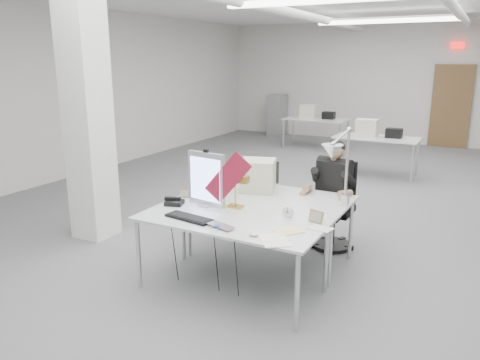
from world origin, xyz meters
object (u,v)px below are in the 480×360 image
object	(u,v)px
architect_lamp	(340,167)
desk_phone	(174,203)
beige_monitor	(258,175)
bankers_lamp	(235,192)
desk_main	(231,220)
office_chair	(334,204)
monitor	(206,179)
laptop	(217,227)
seated_person	(334,177)

from	to	relation	value
architect_lamp	desk_phone	bearing A→B (deg)	-140.16
beige_monitor	desk_phone	bearing A→B (deg)	-138.47
bankers_lamp	desk_phone	distance (m)	0.67
bankers_lamp	desk_main	bearing A→B (deg)	-76.95
office_chair	bankers_lamp	world-z (taller)	office_chair
office_chair	desk_phone	xyz separation A→B (m)	(-1.29, -1.43, 0.23)
monitor	architect_lamp	distance (m)	1.37
office_chair	desk_phone	world-z (taller)	office_chair
monitor	desk_phone	distance (m)	0.43
monitor	bankers_lamp	world-z (taller)	monitor
desk_main	bankers_lamp	size ratio (longest dim) A/B	5.33
desk_main	architect_lamp	xyz separation A→B (m)	(0.85, 0.68, 0.48)
desk_main	monitor	bearing A→B (deg)	149.26
office_chair	bankers_lamp	size ratio (longest dim) A/B	3.25
laptop	desk_phone	bearing A→B (deg)	168.18
office_chair	beige_monitor	distance (m)	1.01
office_chair	architect_lamp	distance (m)	1.13
desk_main	beige_monitor	size ratio (longest dim) A/B	4.65
beige_monitor	laptop	bearing A→B (deg)	-97.58
office_chair	bankers_lamp	xyz separation A→B (m)	(-0.69, -1.21, 0.37)
bankers_lamp	architect_lamp	bearing A→B (deg)	10.63
laptop	architect_lamp	xyz separation A→B (m)	(0.83, 0.97, 0.45)
beige_monitor	seated_person	bearing A→B (deg)	15.66
bankers_lamp	architect_lamp	distance (m)	1.08
laptop	beige_monitor	distance (m)	1.32
seated_person	monitor	distance (m)	1.58
desk_main	desk_phone	size ratio (longest dim) A/B	10.08
seated_person	laptop	distance (m)	1.87
laptop	architect_lamp	bearing A→B (deg)	65.55
laptop	bankers_lamp	size ratio (longest dim) A/B	0.85
desk_main	monitor	world-z (taller)	monitor
office_chair	laptop	distance (m)	1.92
bankers_lamp	beige_monitor	xyz separation A→B (m)	(-0.07, 0.67, 0.01)
desk_main	monitor	distance (m)	0.59
monitor	desk_phone	size ratio (longest dim) A/B	3.15
seated_person	desk_main	bearing A→B (deg)	-96.97
office_chair	monitor	distance (m)	1.69
desk_main	seated_person	distance (m)	1.59
office_chair	seated_person	bearing A→B (deg)	-76.52
desk_main	office_chair	world-z (taller)	office_chair
desk_main	monitor	xyz separation A→B (m)	(-0.44, 0.26, 0.29)
beige_monitor	monitor	bearing A→B (deg)	-125.20
office_chair	architect_lamp	world-z (taller)	architect_lamp
laptop	beige_monitor	xyz separation A→B (m)	(-0.22, 1.29, 0.17)
monitor	bankers_lamp	bearing A→B (deg)	20.67
monitor	architect_lamp	size ratio (longest dim) A/B	0.61
desk_phone	architect_lamp	bearing A→B (deg)	2.78
office_chair	beige_monitor	world-z (taller)	beige_monitor
desk_main	desk_phone	xyz separation A→B (m)	(-0.74, 0.10, 0.03)
office_chair	seated_person	world-z (taller)	seated_person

